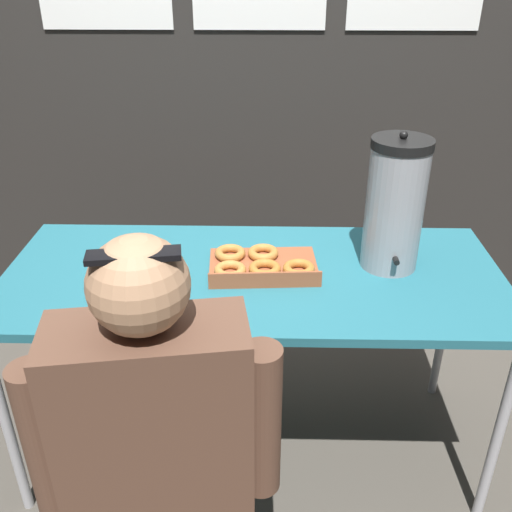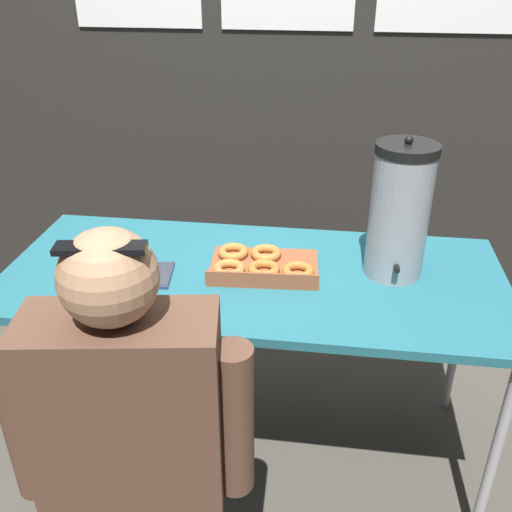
% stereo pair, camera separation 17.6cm
% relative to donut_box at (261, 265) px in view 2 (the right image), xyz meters
% --- Properties ---
extents(ground_plane, '(12.00, 12.00, 0.00)m').
position_rel_donut_box_xyz_m(ground_plane, '(-0.02, -0.02, -0.75)').
color(ground_plane, '#4C473F').
extents(back_wall, '(6.00, 0.11, 2.74)m').
position_rel_donut_box_xyz_m(back_wall, '(-0.02, 1.05, 0.62)').
color(back_wall, '#282623').
rests_on(back_wall, ground).
extents(folding_table, '(1.57, 0.68, 0.73)m').
position_rel_donut_box_xyz_m(folding_table, '(-0.02, -0.02, -0.07)').
color(folding_table, '#236675').
rests_on(folding_table, ground).
extents(donut_box, '(0.36, 0.26, 0.05)m').
position_rel_donut_box_xyz_m(donut_box, '(0.00, 0.00, 0.00)').
color(donut_box, brown).
rests_on(donut_box, folding_table).
extents(coffee_urn, '(0.18, 0.21, 0.44)m').
position_rel_donut_box_xyz_m(coffee_urn, '(0.41, 0.05, 0.19)').
color(coffee_urn, '#939399').
rests_on(coffee_urn, folding_table).
extents(cell_phone, '(0.09, 0.16, 0.01)m').
position_rel_donut_box_xyz_m(cell_phone, '(-0.31, -0.08, -0.01)').
color(cell_phone, '#2D334C').
rests_on(cell_phone, folding_table).
extents(person_seated, '(0.58, 0.29, 1.15)m').
position_rel_donut_box_xyz_m(person_seated, '(-0.23, -0.61, -0.21)').
color(person_seated, '#33332D').
rests_on(person_seated, ground).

